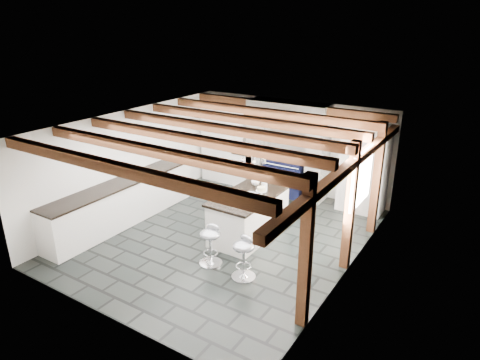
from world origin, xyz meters
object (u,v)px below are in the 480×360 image
Objects in this scene: kitchen_island at (249,214)px; bar_stool_near at (244,253)px; range_cooker at (286,176)px; bar_stool_far at (210,240)px.

bar_stool_near is (0.72, -1.35, 0.01)m from kitchen_island.
kitchen_island is (0.39, -2.39, -0.00)m from range_cooker.
kitchen_island reaches higher than bar_stool_near.
bar_stool_near is (1.10, -3.73, 0.01)m from range_cooker.
range_cooker is 0.55× the size of kitchen_island.
range_cooker reaches higher than bar_stool_near.
range_cooker is at bearing 88.39° from bar_stool_far.
range_cooker is at bearing 116.83° from bar_stool_near.
kitchen_island is 1.29m from bar_stool_far.
kitchen_island is 1.52m from bar_stool_near.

